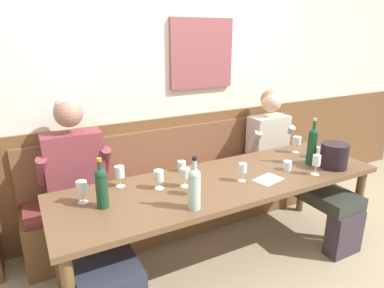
% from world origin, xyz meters
% --- Properties ---
extents(ground_plane, '(6.80, 6.80, 0.02)m').
position_xyz_m(ground_plane, '(0.00, 0.00, -0.01)').
color(ground_plane, tan).
rests_on(ground_plane, ground).
extents(room_wall_back, '(6.80, 0.12, 2.80)m').
position_xyz_m(room_wall_back, '(0.00, 1.09, 1.40)').
color(room_wall_back, silver).
rests_on(room_wall_back, ground).
extents(wood_wainscot_panel, '(6.80, 0.03, 1.04)m').
position_xyz_m(wood_wainscot_panel, '(0.00, 1.04, 0.52)').
color(wood_wainscot_panel, brown).
rests_on(wood_wainscot_panel, ground).
extents(wall_bench, '(2.82, 0.42, 0.94)m').
position_xyz_m(wall_bench, '(0.00, 0.83, 0.28)').
color(wall_bench, brown).
rests_on(wall_bench, ground).
extents(dining_table, '(2.52, 0.77, 0.73)m').
position_xyz_m(dining_table, '(0.00, 0.17, 0.66)').
color(dining_table, brown).
rests_on(dining_table, ground).
extents(person_right_seat, '(0.54, 1.21, 1.34)m').
position_xyz_m(person_right_seat, '(-0.97, 0.48, 0.64)').
color(person_right_seat, '#23372F').
rests_on(person_right_seat, ground).
extents(person_center_right_seat, '(0.51, 1.20, 1.25)m').
position_xyz_m(person_center_right_seat, '(0.97, 0.48, 0.61)').
color(person_center_right_seat, '#372E38').
rests_on(person_center_right_seat, ground).
extents(ice_bucket, '(0.22, 0.22, 0.20)m').
position_xyz_m(ice_bucket, '(0.93, -0.04, 0.83)').
color(ice_bucket, black).
rests_on(ice_bucket, dining_table).
extents(wine_bottle_green_tall, '(0.08, 0.08, 0.40)m').
position_xyz_m(wine_bottle_green_tall, '(0.82, 0.10, 0.90)').
color(wine_bottle_green_tall, '#164224').
rests_on(wine_bottle_green_tall, dining_table).
extents(wine_bottle_clear_water, '(0.08, 0.08, 0.33)m').
position_xyz_m(wine_bottle_clear_water, '(-0.90, 0.18, 0.87)').
color(wine_bottle_clear_water, '#193E24').
rests_on(wine_bottle_clear_water, dining_table).
extents(wine_bottle_amber_mid, '(0.08, 0.08, 0.35)m').
position_xyz_m(wine_bottle_amber_mid, '(-0.40, -0.11, 0.88)').
color(wine_bottle_amber_mid, '#ACC7C0').
rests_on(wine_bottle_amber_mid, dining_table).
extents(wine_glass_by_bottle, '(0.07, 0.07, 0.15)m').
position_xyz_m(wine_glass_by_bottle, '(-0.32, 0.07, 0.83)').
color(wine_glass_by_bottle, silver).
rests_on(wine_glass_by_bottle, dining_table).
extents(wine_glass_right_end, '(0.07, 0.07, 0.15)m').
position_xyz_m(wine_glass_right_end, '(-1.00, 0.30, 0.83)').
color(wine_glass_right_end, silver).
rests_on(wine_glass_right_end, dining_table).
extents(wine_glass_center_rear, '(0.07, 0.07, 0.16)m').
position_xyz_m(wine_glass_center_rear, '(-0.72, 0.42, 0.83)').
color(wine_glass_center_rear, silver).
rests_on(wine_glass_center_rear, dining_table).
extents(wine_glass_left_end, '(0.07, 0.07, 0.14)m').
position_xyz_m(wine_glass_left_end, '(-0.31, 0.20, 0.83)').
color(wine_glass_left_end, silver).
rests_on(wine_glass_left_end, dining_table).
extents(wine_glass_mid_left, '(0.06, 0.06, 0.16)m').
position_xyz_m(wine_glass_mid_left, '(0.68, -0.08, 0.84)').
color(wine_glass_mid_left, silver).
rests_on(wine_glass_mid_left, dining_table).
extents(wine_glass_near_bucket, '(0.08, 0.08, 0.15)m').
position_xyz_m(wine_glass_near_bucket, '(0.93, 0.37, 0.84)').
color(wine_glass_near_bucket, silver).
rests_on(wine_glass_near_bucket, dining_table).
extents(wine_glass_center_front, '(0.07, 0.07, 0.14)m').
position_xyz_m(wine_glass_center_front, '(-0.49, 0.26, 0.82)').
color(wine_glass_center_front, silver).
rests_on(wine_glass_center_front, dining_table).
extents(wine_glass_mid_right, '(0.06, 0.06, 0.14)m').
position_xyz_m(wine_glass_mid_right, '(0.11, 0.09, 0.83)').
color(wine_glass_mid_right, silver).
rests_on(wine_glass_mid_right, dining_table).
extents(water_tumbler_left, '(0.07, 0.07, 0.08)m').
position_xyz_m(water_tumbler_left, '(-0.20, 0.47, 0.77)').
color(water_tumbler_left, silver).
rests_on(water_tumbler_left, dining_table).
extents(water_tumbler_right, '(0.07, 0.07, 0.08)m').
position_xyz_m(water_tumbler_right, '(0.56, 0.09, 0.77)').
color(water_tumbler_right, silver).
rests_on(water_tumbler_right, dining_table).
extents(water_tumbler_center, '(0.07, 0.07, 0.10)m').
position_xyz_m(water_tumbler_center, '(0.98, 0.20, 0.78)').
color(water_tumbler_center, silver).
rests_on(water_tumbler_center, dining_table).
extents(tasting_sheet_left_guest, '(0.24, 0.20, 0.00)m').
position_xyz_m(tasting_sheet_left_guest, '(0.30, 0.02, 0.73)').
color(tasting_sheet_left_guest, white).
rests_on(tasting_sheet_left_guest, dining_table).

